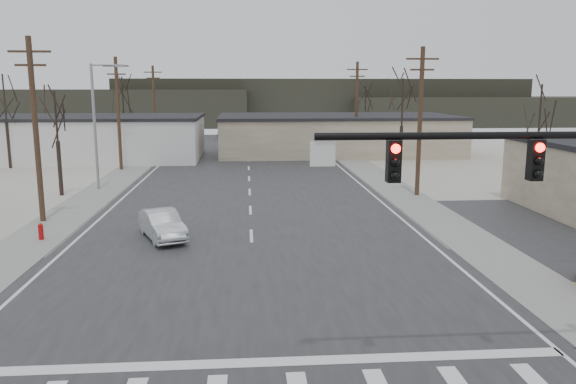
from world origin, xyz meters
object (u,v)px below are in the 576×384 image
at_px(car_far_b, 224,134).
at_px(traffic_signal_mast, 575,197).
at_px(car_far_a, 298,142).
at_px(sedan_crossing, 162,224).
at_px(fire_hydrant, 41,232).

bearing_deg(car_far_b, traffic_signal_mast, -92.58).
relative_size(car_far_a, car_far_b, 1.42).
bearing_deg(sedan_crossing, car_far_b, 66.25).
xyz_separation_m(sedan_crossing, car_far_b, (1.04, 53.91, -0.01)).
bearing_deg(sedan_crossing, car_far_a, 52.83).
distance_m(traffic_signal_mast, fire_hydrant, 23.39).
xyz_separation_m(traffic_signal_mast, car_far_a, (-1.94, 53.81, -3.80)).
height_order(sedan_crossing, car_far_b, sedan_crossing).
relative_size(traffic_signal_mast, sedan_crossing, 2.12).
distance_m(traffic_signal_mast, car_far_b, 68.97).
distance_m(traffic_signal_mast, car_far_a, 53.97).
xyz_separation_m(traffic_signal_mast, car_far_b, (-11.20, 67.94, -3.94)).
bearing_deg(car_far_a, fire_hydrant, 74.78).
height_order(car_far_a, car_far_b, car_far_a).
relative_size(sedan_crossing, car_far_b, 1.05).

